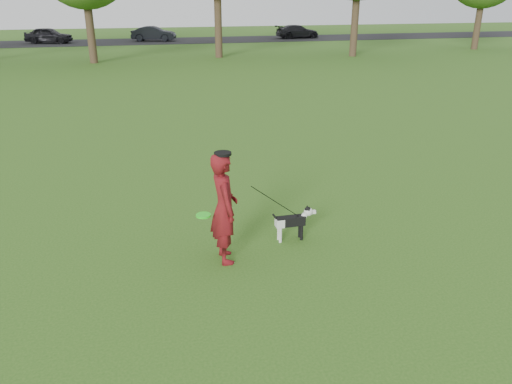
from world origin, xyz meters
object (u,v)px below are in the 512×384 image
object	(u,v)px
car_left	(49,35)
car_right	(297,31)
man	(224,208)
dog	(294,220)
car_mid	(154,34)

from	to	relation	value
car_left	car_right	distance (m)	22.39
man	dog	world-z (taller)	man
dog	car_right	xyz separation A→B (m)	(13.39, 40.17, 0.25)
car_right	man	bearing A→B (deg)	155.41
man	car_mid	size ratio (longest dim) A/B	0.46
car_left	car_mid	size ratio (longest dim) A/B	1.01
car_mid	car_right	world-z (taller)	car_mid
car_right	car_mid	bearing A→B (deg)	85.29
car_mid	car_left	bearing A→B (deg)	106.21
car_left	dog	bearing A→B (deg)	-153.37
man	car_left	bearing A→B (deg)	8.74
dog	car_right	size ratio (longest dim) A/B	0.19
car_right	car_left	bearing A→B (deg)	85.29
dog	car_left	size ratio (longest dim) A/B	0.21
car_left	man	bearing A→B (deg)	-155.22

